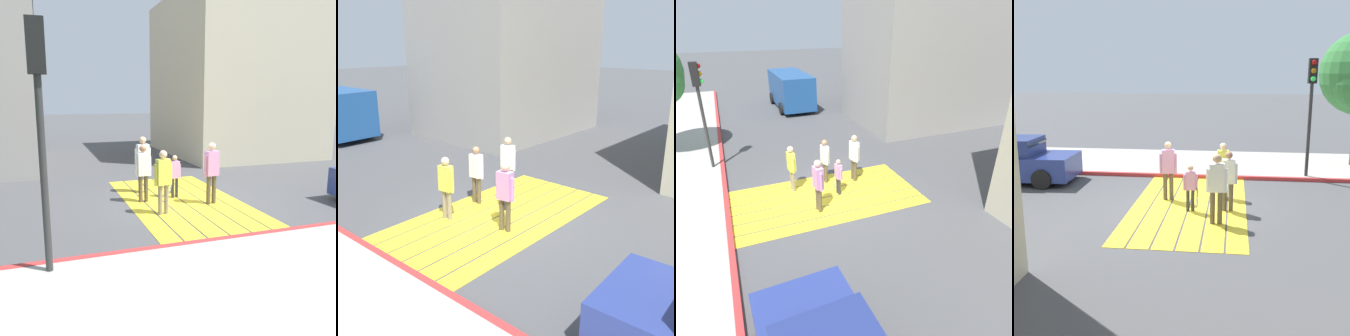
{
  "view_description": "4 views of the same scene",
  "coord_description": "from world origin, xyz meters",
  "views": [
    {
      "loc": [
        -9.84,
        3.87,
        3.04
      ],
      "look_at": [
        -0.16,
        0.52,
        1.08
      ],
      "focal_mm": 39.49,
      "sensor_mm": 36.0,
      "label": 1
    },
    {
      "loc": [
        -7.31,
        -6.61,
        4.52
      ],
      "look_at": [
        0.5,
        0.12,
        1.24
      ],
      "focal_mm": 42.79,
      "sensor_mm": 36.0,
      "label": 2
    },
    {
      "loc": [
        -2.86,
        -8.75,
        5.57
      ],
      "look_at": [
        0.55,
        -0.27,
        1.16
      ],
      "focal_mm": 32.78,
      "sensor_mm": 36.0,
      "label": 3
    },
    {
      "loc": [
        11.65,
        1.21,
        3.84
      ],
      "look_at": [
        -0.43,
        -0.27,
        1.02
      ],
      "focal_mm": 45.18,
      "sensor_mm": 36.0,
      "label": 4
    }
  ],
  "objects": [
    {
      "name": "curb_painted",
      "position": [
        -3.25,
        0.0,
        0.07
      ],
      "size": [
        0.16,
        40.0,
        0.13
      ],
      "primitive_type": "cube",
      "color": "#BC3333",
      "rests_on": "ground"
    },
    {
      "name": "pedestrian_adult_lead",
      "position": [
        -0.95,
        0.92,
        0.99
      ],
      "size": [
        0.25,
        0.5,
        1.71
      ],
      "color": "gray",
      "rests_on": "ground"
    },
    {
      "name": "crosswalk_stripes",
      "position": [
        0.0,
        0.0,
        0.01
      ],
      "size": [
        6.4,
        3.25,
        0.01
      ],
      "color": "yellow",
      "rests_on": "ground"
    },
    {
      "name": "pedestrian_teen_behind",
      "position": [
        -0.48,
        -0.69,
        1.04
      ],
      "size": [
        0.28,
        0.52,
        1.79
      ],
      "color": "brown",
      "rests_on": "ground"
    },
    {
      "name": "pedestrian_child_with_racket",
      "position": [
        0.49,
        0.09,
        0.75
      ],
      "size": [
        0.28,
        0.42,
        1.32
      ],
      "color": "#333338",
      "rests_on": "ground"
    },
    {
      "name": "building_far_south",
      "position": [
        8.5,
        -6.19,
        4.06
      ],
      "size": [
        8.0,
        7.04,
        8.12
      ],
      "color": "beige",
      "rests_on": "ground"
    },
    {
      "name": "pedestrian_adult_side",
      "position": [
        1.4,
        0.83,
        1.06
      ],
      "size": [
        0.27,
        0.53,
        1.83
      ],
      "color": "brown",
      "rests_on": "ground"
    },
    {
      "name": "pedestrian_adult_trailing",
      "position": [
        0.34,
        1.11,
        0.99
      ],
      "size": [
        0.24,
        0.5,
        1.7
      ],
      "color": "brown",
      "rests_on": "ground"
    },
    {
      "name": "sidewalk_west",
      "position": [
        -5.6,
        0.0,
        0.06
      ],
      "size": [
        4.8,
        40.0,
        0.12
      ],
      "primitive_type": "cube",
      "color": "#ADA8A0",
      "rests_on": "ground"
    },
    {
      "name": "traffic_light_corner",
      "position": [
        -3.58,
        3.86,
        3.04
      ],
      "size": [
        0.39,
        0.28,
        4.24
      ],
      "color": "#2D2D2D",
      "rests_on": "ground"
    },
    {
      "name": "ground_plane",
      "position": [
        0.0,
        0.0,
        0.0
      ],
      "size": [
        120.0,
        120.0,
        0.0
      ],
      "primitive_type": "plane",
      "color": "#4C4C4F"
    }
  ]
}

